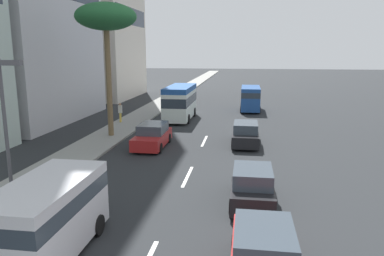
{
  "coord_description": "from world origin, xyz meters",
  "views": [
    {
      "loc": [
        -5.31,
        -2.85,
        6.31
      ],
      "look_at": [
        16.46,
        0.33,
        1.74
      ],
      "focal_mm": 34.85,
      "sensor_mm": 36.0,
      "label": 1
    }
  ],
  "objects_px": {
    "minibus_fourth": "(180,101)",
    "street_lamp": "(7,117)",
    "car_lead": "(152,136)",
    "car_seventh": "(245,134)",
    "car_second": "(263,256)",
    "car_fifth": "(252,186)",
    "palm_tree": "(106,19)",
    "pedestrian_near_lamp": "(120,112)",
    "van_sixth": "(250,97)",
    "van_third": "(48,213)"
  },
  "relations": [
    {
      "from": "minibus_fourth",
      "to": "car_fifth",
      "type": "bearing_deg",
      "value": 18.79
    },
    {
      "from": "van_sixth",
      "to": "minibus_fourth",
      "type": "bearing_deg",
      "value": 133.75
    },
    {
      "from": "street_lamp",
      "to": "pedestrian_near_lamp",
      "type": "bearing_deg",
      "value": 6.23
    },
    {
      "from": "minibus_fourth",
      "to": "car_seventh",
      "type": "height_order",
      "value": "minibus_fourth"
    },
    {
      "from": "palm_tree",
      "to": "car_lead",
      "type": "bearing_deg",
      "value": -121.96
    },
    {
      "from": "car_second",
      "to": "van_sixth",
      "type": "height_order",
      "value": "van_sixth"
    },
    {
      "from": "van_sixth",
      "to": "palm_tree",
      "type": "xyz_separation_m",
      "value": [
        -14.12,
        10.34,
        7.06
      ]
    },
    {
      "from": "van_third",
      "to": "street_lamp",
      "type": "relative_size",
      "value": 0.81
    },
    {
      "from": "street_lamp",
      "to": "car_second",
      "type": "bearing_deg",
      "value": -108.94
    },
    {
      "from": "car_lead",
      "to": "minibus_fourth",
      "type": "xyz_separation_m",
      "value": [
        10.24,
        -0.07,
        0.97
      ]
    },
    {
      "from": "minibus_fourth",
      "to": "car_fifth",
      "type": "relative_size",
      "value": 1.62
    },
    {
      "from": "pedestrian_near_lamp",
      "to": "palm_tree",
      "type": "relative_size",
      "value": 0.18
    },
    {
      "from": "pedestrian_near_lamp",
      "to": "palm_tree",
      "type": "distance_m",
      "value": 9.08
    },
    {
      "from": "car_lead",
      "to": "palm_tree",
      "type": "relative_size",
      "value": 0.46
    },
    {
      "from": "car_second",
      "to": "palm_tree",
      "type": "xyz_separation_m",
      "value": [
        16.48,
        10.46,
        7.71
      ]
    },
    {
      "from": "car_second",
      "to": "car_fifth",
      "type": "distance_m",
      "value": 5.55
    },
    {
      "from": "car_second",
      "to": "street_lamp",
      "type": "height_order",
      "value": "street_lamp"
    },
    {
      "from": "minibus_fourth",
      "to": "palm_tree",
      "type": "height_order",
      "value": "palm_tree"
    },
    {
      "from": "car_second",
      "to": "car_lead",
      "type": "bearing_deg",
      "value": 25.34
    },
    {
      "from": "van_sixth",
      "to": "car_fifth",
      "type": "bearing_deg",
      "value": 179.77
    },
    {
      "from": "car_lead",
      "to": "street_lamp",
      "type": "bearing_deg",
      "value": -14.39
    },
    {
      "from": "van_third",
      "to": "car_seventh",
      "type": "bearing_deg",
      "value": 158.3
    },
    {
      "from": "car_lead",
      "to": "street_lamp",
      "type": "height_order",
      "value": "street_lamp"
    },
    {
      "from": "car_second",
      "to": "van_third",
      "type": "bearing_deg",
      "value": 85.01
    },
    {
      "from": "pedestrian_near_lamp",
      "to": "street_lamp",
      "type": "distance_m",
      "value": 18.66
    },
    {
      "from": "minibus_fourth",
      "to": "street_lamp",
      "type": "bearing_deg",
      "value": -7.71
    },
    {
      "from": "palm_tree",
      "to": "street_lamp",
      "type": "height_order",
      "value": "palm_tree"
    },
    {
      "from": "minibus_fourth",
      "to": "car_fifth",
      "type": "xyz_separation_m",
      "value": [
        -18.83,
        -6.41,
        -0.97
      ]
    },
    {
      "from": "car_second",
      "to": "car_seventh",
      "type": "bearing_deg",
      "value": 2.01
    },
    {
      "from": "street_lamp",
      "to": "van_sixth",
      "type": "bearing_deg",
      "value": -18.91
    },
    {
      "from": "car_seventh",
      "to": "van_third",
      "type": "bearing_deg",
      "value": 158.3
    },
    {
      "from": "minibus_fourth",
      "to": "van_sixth",
      "type": "xyz_separation_m",
      "value": [
        6.23,
        -6.51,
        -0.26
      ]
    },
    {
      "from": "minibus_fourth",
      "to": "pedestrian_near_lamp",
      "type": "height_order",
      "value": "minibus_fourth"
    },
    {
      "from": "car_lead",
      "to": "car_second",
      "type": "xyz_separation_m",
      "value": [
        -14.14,
        -6.7,
        0.06
      ]
    },
    {
      "from": "car_lead",
      "to": "minibus_fourth",
      "type": "relative_size",
      "value": 0.67
    },
    {
      "from": "car_second",
      "to": "street_lamp",
      "type": "xyz_separation_m",
      "value": [
        3.26,
        9.49,
        3.05
      ]
    },
    {
      "from": "van_third",
      "to": "pedestrian_near_lamp",
      "type": "bearing_deg",
      "value": -166.84
    },
    {
      "from": "van_sixth",
      "to": "pedestrian_near_lamp",
      "type": "bearing_deg",
      "value": 128.38
    },
    {
      "from": "van_third",
      "to": "palm_tree",
      "type": "distance_m",
      "value": 17.87
    },
    {
      "from": "car_lead",
      "to": "car_seventh",
      "type": "xyz_separation_m",
      "value": [
        1.56,
        -6.15,
        -0.0
      ]
    },
    {
      "from": "car_lead",
      "to": "car_seventh",
      "type": "bearing_deg",
      "value": 104.28
    },
    {
      "from": "car_seventh",
      "to": "palm_tree",
      "type": "height_order",
      "value": "palm_tree"
    },
    {
      "from": "van_sixth",
      "to": "street_lamp",
      "type": "height_order",
      "value": "street_lamp"
    },
    {
      "from": "street_lamp",
      "to": "car_seventh",
      "type": "bearing_deg",
      "value": -35.68
    },
    {
      "from": "palm_tree",
      "to": "pedestrian_near_lamp",
      "type": "bearing_deg",
      "value": 11.38
    },
    {
      "from": "pedestrian_near_lamp",
      "to": "street_lamp",
      "type": "bearing_deg",
      "value": 92.36
    },
    {
      "from": "car_second",
      "to": "car_seventh",
      "type": "distance_m",
      "value": 15.71
    },
    {
      "from": "minibus_fourth",
      "to": "street_lamp",
      "type": "distance_m",
      "value": 21.42
    },
    {
      "from": "car_fifth",
      "to": "van_sixth",
      "type": "distance_m",
      "value": 25.07
    },
    {
      "from": "car_second",
      "to": "van_third",
      "type": "relative_size",
      "value": 0.87
    }
  ]
}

